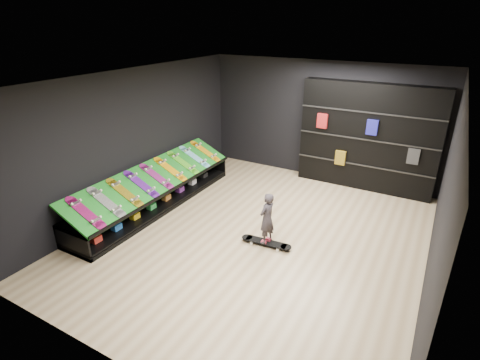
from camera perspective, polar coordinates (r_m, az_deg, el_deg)
The scene contains 20 objects.
floor at distance 7.46m, azimuth 2.63°, elevation -8.36°, with size 6.00×7.00×0.01m, color tan.
ceiling at distance 6.40m, azimuth 3.14°, elevation 15.08°, with size 6.00×7.00×0.01m, color white.
wall_back at distance 9.90m, azimuth 12.10°, elevation 8.79°, with size 6.00×0.02×3.00m, color black.
wall_front at distance 4.31m, azimuth -19.08°, elevation -12.50°, with size 6.00×0.02×3.00m, color black.
wall_left at distance 8.48m, azimuth -15.68°, elevation 5.95°, with size 0.02×7.00×3.00m, color black.
wall_right at distance 6.19m, azimuth 28.57°, elevation -2.76°, with size 0.02×7.00×3.00m, color black.
display_rack at distance 8.63m, azimuth -12.63°, elevation -2.36°, with size 0.90×4.50×0.50m, color black, non-canonical shape.
turf_ramp at distance 8.41m, azimuth -12.65°, elevation 0.39°, with size 1.00×4.50×0.04m, color #106815.
back_shelving at distance 9.51m, azimuth 18.86°, elevation 6.12°, with size 3.23×0.38×2.58m, color black.
floor_skateboard at distance 7.13m, azimuth 3.99°, elevation -9.64°, with size 0.98×0.22×0.09m, color black, non-canonical shape.
child at distance 6.95m, azimuth 4.07°, elevation -7.27°, with size 0.23×0.16×0.60m, color black.
display_board_0 at distance 7.25m, azimuth -22.47°, elevation -4.62°, with size 0.98×0.22×0.09m, color #E5198C, non-canonical shape.
display_board_1 at distance 7.50m, azimuth -19.72°, elevation -3.19°, with size 0.98×0.22×0.09m, color black, non-canonical shape.
display_board_2 at distance 7.78m, azimuth -17.16°, elevation -1.85°, with size 0.98×0.22×0.09m, color yellow, non-canonical shape.
display_board_3 at distance 8.08m, azimuth -14.79°, elevation -0.61°, with size 0.98×0.22×0.09m, color purple, non-canonical shape.
display_board_4 at distance 8.39m, azimuth -12.60°, elevation 0.55°, with size 0.98×0.22×0.09m, color #2626BF, non-canonical shape.
display_board_5 at distance 8.72m, azimuth -10.56°, elevation 1.62°, with size 0.98×0.22×0.09m, color yellow, non-canonical shape.
display_board_6 at distance 9.06m, azimuth -8.68°, elevation 2.60°, with size 0.98×0.22×0.09m, color green, non-canonical shape.
display_board_7 at distance 9.42m, azimuth -6.93°, elevation 3.52°, with size 0.98×0.22×0.09m, color #0CB2E5, non-canonical shape.
display_board_8 at distance 9.78m, azimuth -5.30°, elevation 4.36°, with size 0.98×0.22×0.09m, color orange, non-canonical shape.
Camera 1 is at (2.80, -5.68, 3.95)m, focal length 28.00 mm.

